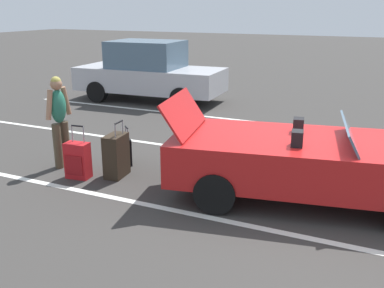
{
  "coord_description": "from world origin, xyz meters",
  "views": [
    {
      "loc": [
        0.98,
        -6.35,
        2.81
      ],
      "look_at": [
        -1.76,
        -0.38,
        0.75
      ],
      "focal_mm": 41.16,
      "sensor_mm": 36.0,
      "label": 1
    }
  ],
  "objects_px": {
    "convertible_car": "(323,163)",
    "parked_sedan_near": "(149,72)",
    "suitcase_small_carryon": "(124,151)",
    "traveler_person": "(59,117)",
    "suitcase_large_black": "(116,156)",
    "suitcase_medium_bright": "(78,160)"
  },
  "relations": [
    {
      "from": "convertible_car",
      "to": "traveler_person",
      "type": "bearing_deg",
      "value": 175.35
    },
    {
      "from": "convertible_car",
      "to": "traveler_person",
      "type": "xyz_separation_m",
      "value": [
        -4.54,
        -0.46,
        0.34
      ]
    },
    {
      "from": "parked_sedan_near",
      "to": "suitcase_large_black",
      "type": "bearing_deg",
      "value": -68.09
    },
    {
      "from": "traveler_person",
      "to": "suitcase_small_carryon",
      "type": "bearing_deg",
      "value": 32.87
    },
    {
      "from": "suitcase_small_carryon",
      "to": "traveler_person",
      "type": "bearing_deg",
      "value": -15.17
    },
    {
      "from": "suitcase_medium_bright",
      "to": "parked_sedan_near",
      "type": "xyz_separation_m",
      "value": [
        -2.16,
        6.18,
        0.58
      ]
    },
    {
      "from": "parked_sedan_near",
      "to": "traveler_person",
      "type": "bearing_deg",
      "value": -78.28
    },
    {
      "from": "parked_sedan_near",
      "to": "suitcase_small_carryon",
      "type": "bearing_deg",
      "value": -67.57
    },
    {
      "from": "suitcase_medium_bright",
      "to": "parked_sedan_near",
      "type": "relative_size",
      "value": 0.2
    },
    {
      "from": "suitcase_small_carryon",
      "to": "traveler_person",
      "type": "distance_m",
      "value": 1.31
    },
    {
      "from": "convertible_car",
      "to": "suitcase_small_carryon",
      "type": "height_order",
      "value": "convertible_car"
    },
    {
      "from": "convertible_car",
      "to": "suitcase_small_carryon",
      "type": "xyz_separation_m",
      "value": [
        -3.57,
        0.1,
        -0.34
      ]
    },
    {
      "from": "suitcase_small_carryon",
      "to": "convertible_car",
      "type": "bearing_deg",
      "value": 133.57
    },
    {
      "from": "suitcase_small_carryon",
      "to": "parked_sedan_near",
      "type": "xyz_separation_m",
      "value": [
        -2.51,
        5.28,
        0.64
      ]
    },
    {
      "from": "convertible_car",
      "to": "suitcase_large_black",
      "type": "distance_m",
      "value": 3.4
    },
    {
      "from": "suitcase_large_black",
      "to": "traveler_person",
      "type": "relative_size",
      "value": 0.59
    },
    {
      "from": "suitcase_large_black",
      "to": "suitcase_small_carryon",
      "type": "relative_size",
      "value": 1.37
    },
    {
      "from": "convertible_car",
      "to": "parked_sedan_near",
      "type": "distance_m",
      "value": 8.12
    },
    {
      "from": "suitcase_medium_bright",
      "to": "parked_sedan_near",
      "type": "height_order",
      "value": "parked_sedan_near"
    },
    {
      "from": "suitcase_small_carryon",
      "to": "parked_sedan_near",
      "type": "distance_m",
      "value": 5.88
    },
    {
      "from": "suitcase_large_black",
      "to": "suitcase_medium_bright",
      "type": "xyz_separation_m",
      "value": [
        -0.55,
        -0.34,
        -0.06
      ]
    },
    {
      "from": "convertible_car",
      "to": "traveler_person",
      "type": "distance_m",
      "value": 4.58
    }
  ]
}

